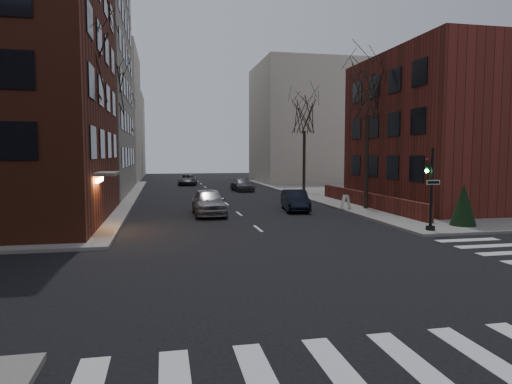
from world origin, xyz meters
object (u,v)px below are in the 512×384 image
tree_left_b (108,88)px  tree_right_a (368,92)px  evergreen_shrub (463,204)px  parked_sedan (295,200)px  car_lane_gray (242,185)px  traffic_signal (430,194)px  tree_left_c (124,115)px  streetlamp_near (112,148)px  streetlamp_far (132,150)px  sandwich_board (346,202)px  car_lane_far (188,180)px  car_lane_silver (209,202)px  tree_left_a (81,63)px  tree_right_b (305,115)px

tree_left_b → tree_right_a: tree_left_b is taller
evergreen_shrub → parked_sedan: bearing=126.4°
car_lane_gray → evergreen_shrub: 26.84m
traffic_signal → tree_left_c: bearing=118.4°
tree_left_c → tree_right_a: size_ratio=1.00×
streetlamp_near → evergreen_shrub: bearing=-32.7°
tree_left_b → car_lane_gray: tree_left_b is taller
streetlamp_far → sandwich_board: streetlamp_far is taller
tree_left_c → tree_right_a: bearing=-51.3°
streetlamp_far → car_lane_far: bearing=32.0°
car_lane_silver → evergreen_shrub: (12.48, -7.79, 0.41)m
tree_left_b → tree_right_a: (17.60, -8.00, -0.88)m
tree_right_a → streetlamp_near: tree_right_a is taller
car_lane_silver → evergreen_shrub: 14.72m
traffic_signal → tree_left_a: bearing=163.4°
tree_right_a → evergreen_shrub: 10.64m
evergreen_shrub → streetlamp_near: bearing=147.3°
traffic_signal → tree_right_a: 10.92m
streetlamp_far → evergreen_shrub: (18.70, -32.02, -2.99)m
tree_left_b → streetlamp_far: bearing=87.9°
car_lane_gray → car_lane_far: 11.37m
tree_left_a → parked_sedan: bearing=20.5°
traffic_signal → streetlamp_far: (-16.14, 33.01, 2.33)m
streetlamp_near → traffic_signal: bearing=-38.9°
traffic_signal → car_lane_gray: 27.26m
traffic_signal → tree_left_a: size_ratio=0.39×
tree_right_a → evergreen_shrub: bearing=-78.0°
traffic_signal → car_lane_gray: size_ratio=0.87×
tree_right_b → tree_left_b: bearing=-161.2°
parked_sedan → evergreen_shrub: (6.50, -8.81, 0.54)m
parked_sedan → sandwich_board: 3.43m
car_lane_far → tree_left_a: bearing=-96.3°
sandwich_board → tree_right_a: bearing=8.9°
streetlamp_far → parked_sedan: bearing=-62.3°
tree_left_a → car_lane_far: tree_left_a is taller
sandwich_board → tree_left_c: bearing=130.4°
tree_right_b → car_lane_far: (-10.59, 14.01, -6.93)m
tree_right_b → streetlamp_far: size_ratio=1.46×
streetlamp_far → tree_left_c: bearing=-106.7°
car_lane_gray → parked_sedan: bearing=-91.0°
car_lane_silver → tree_right_b: bearing=53.1°
traffic_signal → parked_sedan: (-3.94, 9.80, -1.20)m
sandwich_board → streetlamp_far: bearing=127.1°
traffic_signal → streetlamp_near: bearing=141.1°
traffic_signal → tree_left_c: (-16.74, 31.01, 6.12)m
tree_right_a → evergreen_shrub: tree_right_a is taller
tree_left_a → tree_left_b: size_ratio=0.95×
tree_left_a → streetlamp_far: (0.60, 28.00, -4.23)m
car_lane_far → traffic_signal: bearing=-69.3°
car_lane_far → tree_right_b: bearing=-46.9°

